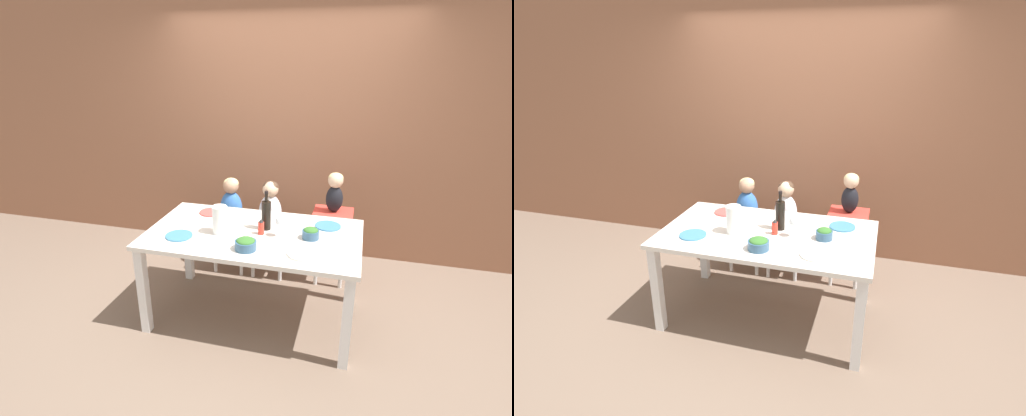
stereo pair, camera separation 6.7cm
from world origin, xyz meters
The scene contains 19 objects.
ground_plane centered at (0.00, 0.00, 0.00)m, with size 14.00×14.00×0.00m, color #705B4C.
wall_back centered at (0.00, 1.35, 1.35)m, with size 10.00×0.06×2.70m.
dining_table centered at (0.00, 0.00, 0.68)m, with size 1.67×0.96×0.77m.
chair_far_left centered at (-0.43, 0.74, 0.40)m, with size 0.43×0.37×0.48m.
chair_far_center centered at (-0.04, 0.74, 0.40)m, with size 0.43×0.37×0.48m.
chair_right_highchair centered at (0.56, 0.74, 0.56)m, with size 0.36×0.31×0.73m.
person_child_left centered at (-0.43, 0.74, 0.73)m, with size 0.22×0.19×0.49m.
person_child_center centered at (-0.04, 0.74, 0.73)m, with size 0.22×0.19×0.49m.
person_baby_right centered at (0.56, 0.74, 0.93)m, with size 0.16×0.14×0.37m.
wine_bottle centered at (0.08, 0.09, 0.90)m, with size 0.08×0.08×0.32m.
paper_towel_roll centered at (-0.25, -0.07, 0.89)m, with size 0.12×0.12×0.22m.
wine_glass_near centered at (0.21, -0.02, 0.90)m, with size 0.07×0.07×0.17m.
salad_bowl_large centered at (0.02, -0.29, 0.82)m, with size 0.16×0.16×0.09m.
salad_bowl_small centered at (0.45, 0.01, 0.82)m, with size 0.13×0.13×0.09m.
dinner_plate_front_left centered at (-0.54, -0.22, 0.78)m, with size 0.21×0.21×0.01m.
dinner_plate_back_left centered at (-0.47, 0.30, 0.78)m, with size 0.21×0.21×0.01m.
dinner_plate_back_right centered at (0.56, 0.27, 0.78)m, with size 0.21×0.21×0.01m.
dinner_plate_front_right centered at (0.43, -0.27, 0.78)m, with size 0.21×0.21×0.01m.
condiment_bottle_hot_sauce centered at (0.06, -0.01, 0.83)m, with size 0.05×0.05×0.12m.
Camera 1 is at (0.76, -2.76, 2.09)m, focal length 28.00 mm.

